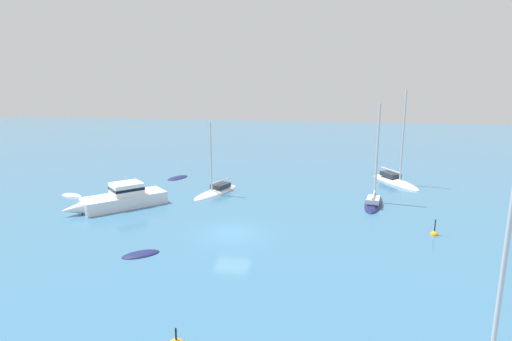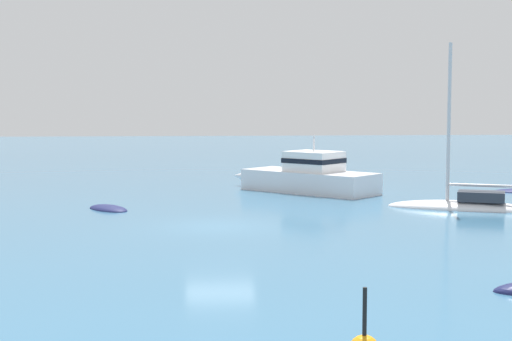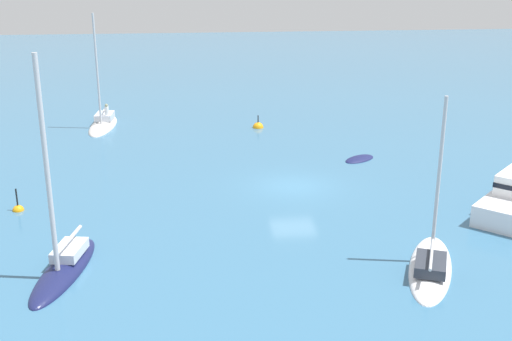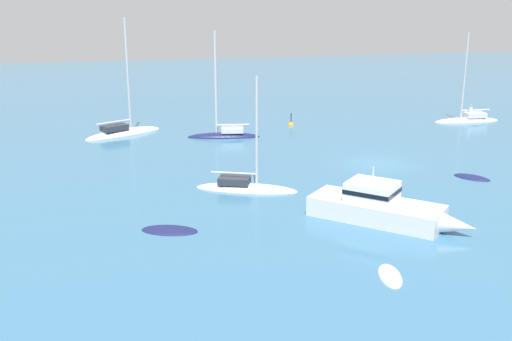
# 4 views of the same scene
# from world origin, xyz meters

# --- Properties ---
(ground_plane) EXTENTS (160.00, 160.00, 0.00)m
(ground_plane) POSITION_xyz_m (0.00, 0.00, 0.00)
(ground_plane) COLOR teal
(ketch) EXTENTS (2.23, 6.59, 8.79)m
(ketch) POSITION_xyz_m (-12.07, 15.05, 0.17)
(ketch) COLOR silver
(ketch) RESTS_ON ground
(tender) EXTENTS (2.47, 1.51, 0.49)m
(tender) POSITION_xyz_m (17.12, -7.28, 0.00)
(tender) COLOR white
(tender) RESTS_ON ground
(sloop) EXTENTS (4.96, 7.20, 10.37)m
(sloop) POSITION_xyz_m (-14.07, -17.36, 0.18)
(sloop) COLOR silver
(sloop) RESTS_ON ground
(dinghy) EXTENTS (2.44, 3.26, 0.34)m
(dinghy) POSITION_xyz_m (9.60, -15.83, 0.00)
(dinghy) COLOR #191E4C
(dinghy) RESTS_ON ground
(sailboat) EXTENTS (2.63, 6.31, 9.27)m
(sailboat) POSITION_xyz_m (-10.93, -9.00, 0.25)
(sailboat) COLOR #191E4C
(sailboat) RESTS_ON ground
(motor_cruiser) EXTENTS (7.43, 7.39, 2.90)m
(motor_cruiser) POSITION_xyz_m (10.83, -4.82, 0.78)
(motor_cruiser) COLOR white
(motor_cruiser) RESTS_ON ground
(sailboat_1) EXTENTS (4.06, 6.49, 7.38)m
(sailboat_1) POSITION_xyz_m (3.81, -10.55, 0.13)
(sailboat_1) COLOR white
(sailboat_1) RESTS_ON ground
(skiff) EXTENTS (2.61, 2.35, 0.38)m
(skiff) POSITION_xyz_m (4.96, 4.52, 0.00)
(skiff) COLOR #191E4C
(skiff) RESTS_ON ground
(channel_buoy) EXTENTS (0.57, 0.57, 1.44)m
(channel_buoy) POSITION_xyz_m (-14.37, -2.00, 0.02)
(channel_buoy) COLOR orange
(channel_buoy) RESTS_ON ground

